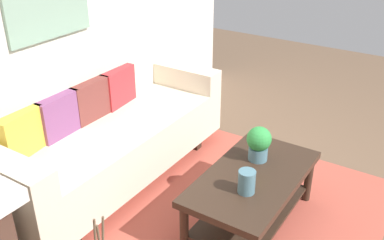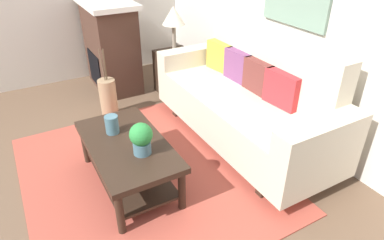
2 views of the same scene
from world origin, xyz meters
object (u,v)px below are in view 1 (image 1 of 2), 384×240
(couch, at_px, (105,131))
(coffee_table, at_px, (252,188))
(potted_plant_tabletop, at_px, (259,143))
(throw_pillow_mustard, at_px, (21,134))
(throw_pillow_maroon, at_px, (90,100))
(tabletop_vase, at_px, (247,182))
(throw_pillow_plum, at_px, (58,116))
(throw_pillow_crimson, at_px, (118,87))

(couch, height_order, coffee_table, couch)
(coffee_table, relative_size, potted_plant_tabletop, 4.20)
(throw_pillow_mustard, distance_m, throw_pillow_maroon, 0.67)
(throw_pillow_mustard, relative_size, tabletop_vase, 2.26)
(coffee_table, bearing_deg, throw_pillow_plum, 106.72)
(coffee_table, bearing_deg, throw_pillow_mustard, 118.15)
(couch, distance_m, throw_pillow_mustard, 0.72)
(coffee_table, xyz_separation_m, potted_plant_tabletop, (0.20, 0.06, 0.26))
(couch, distance_m, throw_pillow_maroon, 0.28)
(throw_pillow_plum, distance_m, coffee_table, 1.53)
(throw_pillow_mustard, height_order, throw_pillow_crimson, same)
(couch, relative_size, throw_pillow_plum, 6.00)
(throw_pillow_crimson, height_order, coffee_table, throw_pillow_crimson)
(throw_pillow_plum, xyz_separation_m, tabletop_vase, (0.22, -1.47, -0.17))
(throw_pillow_mustard, bearing_deg, throw_pillow_maroon, 0.00)
(throw_pillow_maroon, distance_m, tabletop_vase, 1.49)
(throw_pillow_crimson, bearing_deg, coffee_table, -99.60)
(throw_pillow_mustard, distance_m, potted_plant_tabletop, 1.67)
(couch, distance_m, tabletop_vase, 1.35)
(throw_pillow_mustard, bearing_deg, throw_pillow_crimson, 0.00)
(throw_pillow_crimson, height_order, potted_plant_tabletop, throw_pillow_crimson)
(throw_pillow_plum, distance_m, potted_plant_tabletop, 1.50)
(throw_pillow_mustard, bearing_deg, tabletop_vase, -69.24)
(throw_pillow_crimson, xyz_separation_m, tabletop_vase, (-0.45, -1.47, -0.17))
(couch, xyz_separation_m, throw_pillow_crimson, (0.33, 0.13, 0.25))
(throw_pillow_mustard, distance_m, throw_pillow_plum, 0.33)
(throw_pillow_plum, height_order, tabletop_vase, throw_pillow_plum)
(throw_pillow_mustard, relative_size, coffee_table, 0.33)
(coffee_table, bearing_deg, potted_plant_tabletop, 17.06)
(throw_pillow_plum, bearing_deg, throw_pillow_mustard, 180.00)
(couch, bearing_deg, throw_pillow_plum, 159.33)
(coffee_table, bearing_deg, throw_pillow_crimson, 80.40)
(couch, height_order, throw_pillow_crimson, couch)
(throw_pillow_plum, relative_size, tabletop_vase, 2.26)
(throw_pillow_mustard, relative_size, throw_pillow_crimson, 1.00)
(couch, bearing_deg, tabletop_vase, -94.71)
(throw_pillow_maroon, bearing_deg, coffee_table, -86.25)
(couch, xyz_separation_m, potted_plant_tabletop, (0.29, -1.24, 0.14))
(tabletop_vase, bearing_deg, coffee_table, 13.04)
(tabletop_vase, bearing_deg, throw_pillow_maroon, 85.69)
(potted_plant_tabletop, bearing_deg, coffee_table, -162.94)
(tabletop_vase, distance_m, potted_plant_tabletop, 0.42)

